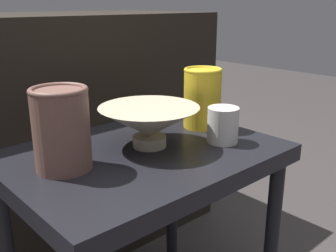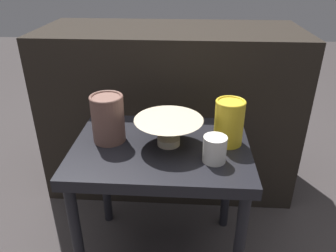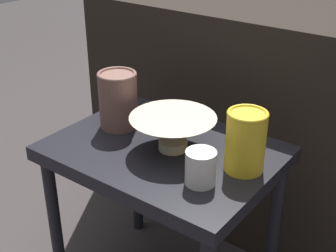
{
  "view_description": "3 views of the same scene",
  "coord_description": "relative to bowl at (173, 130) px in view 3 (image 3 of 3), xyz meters",
  "views": [
    {
      "loc": [
        -0.51,
        -0.65,
        0.84
      ],
      "look_at": [
        0.07,
        -0.01,
        0.57
      ],
      "focal_mm": 42.0,
      "sensor_mm": 36.0,
      "label": 1
    },
    {
      "loc": [
        0.09,
        -0.96,
        1.09
      ],
      "look_at": [
        0.02,
        -0.01,
        0.6
      ],
      "focal_mm": 35.0,
      "sensor_mm": 36.0,
      "label": 2
    },
    {
      "loc": [
        0.67,
        -0.87,
        1.14
      ],
      "look_at": [
        0.03,
        -0.02,
        0.6
      ],
      "focal_mm": 50.0,
      "sensor_mm": 36.0,
      "label": 3
    }
  ],
  "objects": [
    {
      "name": "vase_textured_left",
      "position": [
        -0.21,
        0.02,
        0.03
      ],
      "size": [
        0.11,
        0.11,
        0.17
      ],
      "color": "brown",
      "rests_on": "table"
    },
    {
      "name": "vase_colorful_right",
      "position": [
        0.2,
        0.02,
        0.02
      ],
      "size": [
        0.1,
        0.1,
        0.16
      ],
      "color": "gold",
      "rests_on": "table"
    },
    {
      "name": "couch_backdrop",
      "position": [
        -0.03,
        0.55,
        -0.18
      ],
      "size": [
        1.2,
        0.5,
        0.8
      ],
      "color": "black",
      "rests_on": "ground_plane"
    },
    {
      "name": "cup",
      "position": [
        0.15,
        -0.09,
        -0.02
      ],
      "size": [
        0.07,
        0.07,
        0.08
      ],
      "color": "silver",
      "rests_on": "table"
    },
    {
      "name": "bowl",
      "position": [
        0.0,
        0.0,
        0.0
      ],
      "size": [
        0.23,
        0.23,
        0.09
      ],
      "color": "#C1B293",
      "rests_on": "table"
    },
    {
      "name": "table",
      "position": [
        -0.03,
        -0.01,
        -0.13
      ],
      "size": [
        0.6,
        0.45,
        0.52
      ],
      "color": "black",
      "rests_on": "ground_plane"
    }
  ]
}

